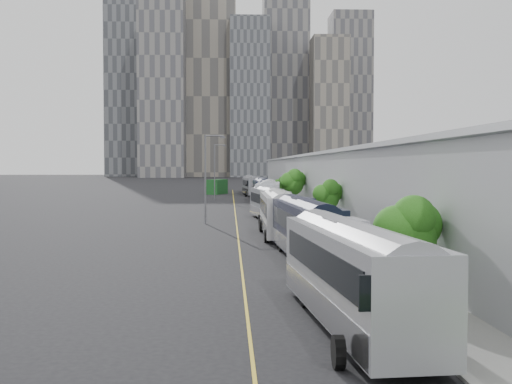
{
  "coord_description": "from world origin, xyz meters",
  "views": [
    {
      "loc": [
        -2.16,
        -17.31,
        5.72
      ],
      "look_at": [
        0.57,
        48.97,
        3.0
      ],
      "focal_mm": 45.0,
      "sensor_mm": 36.0,
      "label": 1
    }
  ],
  "objects": [
    {
      "name": "tree_3",
      "position": [
        5.96,
        83.7,
        2.81
      ],
      "size": [
        1.69,
        1.69,
        3.68
      ],
      "color": "black",
      "rests_on": "ground"
    },
    {
      "name": "ground",
      "position": [
        0.0,
        0.0,
        0.0
      ],
      "size": [
        800.0,
        800.0,
        0.0
      ],
      "primitive_type": "plane",
      "color": "black",
      "rests_on": "ground"
    },
    {
      "name": "bus_1",
      "position": [
        2.52,
        21.88,
        1.55
      ],
      "size": [
        3.22,
        12.68,
        3.67
      ],
      "rotation": [
        0.0,
        0.0,
        0.05
      ],
      "color": "black",
      "rests_on": "ground"
    },
    {
      "name": "tree_1",
      "position": [
        5.8,
        34.74,
        3.33
      ],
      "size": [
        1.99,
        1.99,
        4.35
      ],
      "color": "black",
      "rests_on": "ground"
    },
    {
      "name": "tree_2",
      "position": [
        5.43,
        59.78,
        3.92
      ],
      "size": [
        2.74,
        2.74,
        5.3
      ],
      "color": "black",
      "rests_on": "ground"
    },
    {
      "name": "bus_0",
      "position": [
        2.16,
        4.96,
        1.57
      ],
      "size": [
        3.56,
        12.91,
        3.73
      ],
      "rotation": [
        0.0,
        0.0,
        0.08
      ],
      "color": "#94949D",
      "rests_on": "ground"
    },
    {
      "name": "street_lamp_near",
      "position": [
        -4.36,
        45.82,
        5.07
      ],
      "size": [
        2.04,
        0.22,
        8.76
      ],
      "color": "#59595E",
      "rests_on": "ground"
    },
    {
      "name": "suv",
      "position": [
        -4.65,
        128.55,
        0.89
      ],
      "size": [
        3.54,
        6.66,
        1.78
      ],
      "primitive_type": "imported",
      "rotation": [
        0.0,
        0.0,
        -0.09
      ],
      "color": "black",
      "rests_on": "ground"
    },
    {
      "name": "bus_4",
      "position": [
        2.54,
        60.51,
        1.66
      ],
      "size": [
        3.81,
        13.63,
        3.93
      ],
      "rotation": [
        0.0,
        0.0,
        -0.08
      ],
      "color": "silver",
      "rests_on": "ground"
    },
    {
      "name": "skyline",
      "position": [
        -2.9,
        324.16,
        50.85
      ],
      "size": [
        145.0,
        64.0,
        120.0
      ],
      "color": "slate",
      "rests_on": "ground"
    },
    {
      "name": "tree_0",
      "position": [
        5.33,
        9.63,
        3.06
      ],
      "size": [
        2.64,
        2.64,
        4.39
      ],
      "color": "black",
      "rests_on": "ground"
    },
    {
      "name": "bus_3",
      "position": [
        1.99,
        49.84,
        1.48
      ],
      "size": [
        3.63,
        12.15,
        3.5
      ],
      "rotation": [
        0.0,
        0.0,
        0.1
      ],
      "color": "gray",
      "rests_on": "ground"
    },
    {
      "name": "bus_6",
      "position": [
        2.77,
        89.14,
        1.51
      ],
      "size": [
        2.9,
        12.33,
        3.58
      ],
      "rotation": [
        0.0,
        0.0,
        -0.03
      ],
      "color": "#B8B8BA",
      "rests_on": "ground"
    },
    {
      "name": "depot",
      "position": [
        12.99,
        55.0,
        3.51
      ],
      "size": [
        12.45,
        160.4,
        7.2
      ],
      "color": "gray",
      "rests_on": "ground"
    },
    {
      "name": "bus_5",
      "position": [
        2.65,
        74.3,
        1.66
      ],
      "size": [
        2.99,
        13.45,
        3.93
      ],
      "rotation": [
        0.0,
        0.0,
        -0.0
      ],
      "color": "black",
      "rests_on": "ground"
    },
    {
      "name": "lane_line",
      "position": [
        -1.5,
        55.0,
        0.01
      ],
      "size": [
        0.12,
        160.0,
        0.02
      ],
      "primitive_type": "cube",
      "color": "gold",
      "rests_on": "ground"
    },
    {
      "name": "bus_7",
      "position": [
        2.11,
        105.42,
        1.58
      ],
      "size": [
        3.43,
        12.97,
        3.75
      ],
      "rotation": [
        0.0,
        0.0,
        0.07
      ],
      "color": "gray",
      "rests_on": "ground"
    },
    {
      "name": "bus_8",
      "position": [
        1.96,
        118.86,
        1.54
      ],
      "size": [
        2.8,
        12.53,
        3.66
      ],
      "rotation": [
        0.0,
        0.0,
        -0.01
      ],
      "color": "#A0A3AA",
      "rests_on": "ground"
    },
    {
      "name": "shipping_container",
      "position": [
        -4.67,
        112.12,
        1.49
      ],
      "size": [
        4.27,
        6.31,
        2.97
      ],
      "primitive_type": "cube",
      "rotation": [
        0.0,
        0.0,
        -0.36
      ],
      "color": "#15461B",
      "rests_on": "ground"
    },
    {
      "name": "sidewalk",
      "position": [
        9.0,
        55.0,
        0.06
      ],
      "size": [
        10.0,
        170.0,
        0.12
      ],
      "primitive_type": "cube",
      "color": "gray",
      "rests_on": "ground"
    },
    {
      "name": "street_lamp_far",
      "position": [
        -4.51,
        90.21,
        5.35
      ],
      "size": [
        2.04,
        0.22,
        9.31
      ],
      "color": "#59595E",
      "rests_on": "ground"
    },
    {
      "name": "bus_2",
      "position": [
        1.81,
        34.61,
        1.55
      ],
      "size": [
        2.81,
        12.57,
        3.67
      ],
      "rotation": [
        0.0,
        0.0,
        -0.01
      ],
      "color": "silver",
      "rests_on": "ground"
    }
  ]
}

